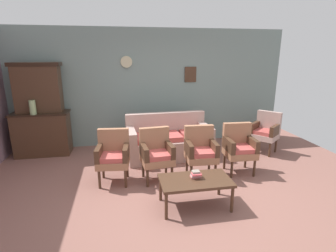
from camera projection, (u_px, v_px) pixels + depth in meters
The scene contains 14 objects.
ground_plane at pixel (176, 195), 4.08m from camera, with size 7.68×7.68×0.00m, color #84564C.
wall_back_with_decor at pixel (153, 88), 6.22m from camera, with size 6.40×0.09×2.70m.
side_cabinet at pixel (43, 133), 5.66m from camera, with size 1.16×0.55×0.93m.
cabinet_upper_hutch at pixel (38, 87), 5.47m from camera, with size 0.99×0.38×1.03m.
vase_on_cabinet at pixel (33, 107), 5.32m from camera, with size 0.13×0.13×0.29m, color #9BB67D.
floral_couch at pixel (169, 142), 5.57m from camera, with size 1.78×0.89×0.90m.
armchair_near_cabinet at pixel (113, 154), 4.40m from camera, with size 0.57×0.54×0.90m.
armchair_row_middle at pixel (156, 152), 4.48m from camera, with size 0.56×0.54×0.90m.
armchair_near_couch_end at pixel (201, 150), 4.61m from camera, with size 0.55×0.52×0.90m.
armchair_by_doorway at pixel (239, 146), 4.78m from camera, with size 0.54×0.52×0.90m.
wingback_chair_by_fireplace at pixel (266, 130), 5.78m from camera, with size 0.71×0.71×0.90m.
coffee_table at pixel (195, 182), 3.70m from camera, with size 1.00×0.56×0.42m.
book_stack_on_table at pixel (196, 175), 3.72m from camera, with size 0.15×0.13×0.10m.
floor_vase_by_wall at pixel (269, 130), 6.55m from camera, with size 0.23×0.23×0.56m, color brown.
Camera 1 is at (-0.79, -3.57, 2.12)m, focal length 28.07 mm.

